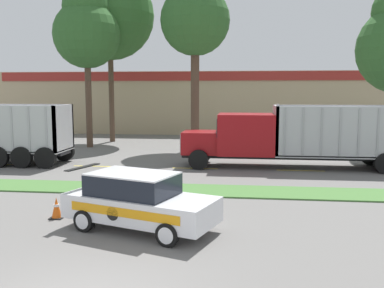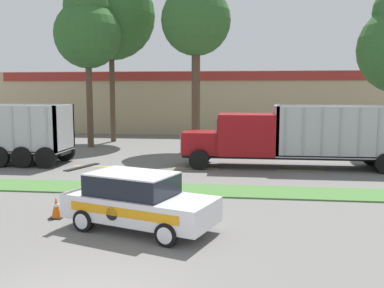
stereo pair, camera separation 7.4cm
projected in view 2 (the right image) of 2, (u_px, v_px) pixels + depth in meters
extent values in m
cube|color=#477538|center=(167.00, 189.00, 17.44)|extent=(120.00, 2.08, 0.06)
cube|color=yellow|center=(2.00, 164.00, 23.63)|extent=(2.40, 0.14, 0.01)
cube|color=yellow|center=(96.00, 166.00, 22.98)|extent=(2.40, 0.14, 0.01)
cube|color=yellow|center=(196.00, 168.00, 22.33)|extent=(2.40, 0.14, 0.01)
cube|color=yellow|center=(301.00, 171.00, 21.68)|extent=(2.40, 0.14, 0.01)
cube|color=#B7B7BC|center=(10.00, 149.00, 23.76)|extent=(6.59, 2.46, 0.12)
cube|color=#B7B7BC|center=(64.00, 128.00, 23.22)|extent=(0.16, 2.46, 2.47)
cube|color=#B7B7BC|center=(19.00, 125.00, 24.74)|extent=(6.59, 0.16, 2.47)
cube|color=#A3A3A8|center=(12.00, 129.00, 22.26)|extent=(0.10, 0.04, 2.35)
cube|color=#A3A3A8|center=(29.00, 129.00, 22.15)|extent=(0.10, 0.04, 2.35)
cube|color=#A3A3A8|center=(47.00, 130.00, 22.04)|extent=(0.10, 0.04, 2.35)
cylinder|color=black|center=(46.00, 158.00, 22.27)|extent=(1.13, 0.30, 1.13)
cylinder|color=black|center=(65.00, 151.00, 24.66)|extent=(1.13, 0.30, 1.13)
cylinder|color=black|center=(22.00, 157.00, 22.43)|extent=(1.13, 0.30, 1.13)
cylinder|color=black|center=(44.00, 151.00, 24.81)|extent=(1.13, 0.30, 1.13)
cylinder|color=black|center=(22.00, 150.00, 24.97)|extent=(1.13, 0.30, 1.13)
cube|color=black|center=(296.00, 156.00, 22.51)|extent=(11.93, 1.37, 0.18)
cube|color=maroon|center=(201.00, 142.00, 23.03)|extent=(1.90, 2.04, 1.17)
cube|color=#B7B7BC|center=(183.00, 142.00, 23.15)|extent=(0.06, 1.74, 0.99)
cube|color=maroon|center=(246.00, 134.00, 22.68)|extent=(2.92, 2.49, 2.13)
cube|color=black|center=(219.00, 127.00, 22.81)|extent=(0.04, 2.12, 0.96)
cylinder|color=silver|center=(278.00, 120.00, 21.60)|extent=(0.14, 0.14, 1.62)
cube|color=#ADADB2|center=(343.00, 154.00, 22.20)|extent=(7.11, 2.49, 0.12)
cube|color=#ADADB2|center=(276.00, 129.00, 22.46)|extent=(0.16, 2.49, 2.52)
cube|color=#ADADB2|center=(350.00, 132.00, 20.90)|extent=(7.11, 0.16, 2.52)
cube|color=#ADADB2|center=(339.00, 128.00, 23.19)|extent=(7.11, 0.16, 2.52)
cube|color=#99999E|center=(285.00, 132.00, 21.17)|extent=(0.10, 0.04, 2.39)
cube|color=#99999E|center=(304.00, 132.00, 21.07)|extent=(0.10, 0.04, 2.39)
cube|color=#99999E|center=(322.00, 132.00, 20.96)|extent=(0.10, 0.04, 2.39)
cube|color=#99999E|center=(341.00, 132.00, 20.85)|extent=(0.10, 0.04, 2.39)
cube|color=#99999E|center=(360.00, 133.00, 20.75)|extent=(0.10, 0.04, 2.39)
cube|color=#99999E|center=(379.00, 133.00, 20.64)|extent=(0.10, 0.04, 2.39)
cylinder|color=black|center=(199.00, 160.00, 21.92)|extent=(1.02, 0.30, 1.02)
cylinder|color=black|center=(203.00, 153.00, 24.33)|extent=(1.02, 0.30, 1.02)
cylinder|color=black|center=(371.00, 156.00, 23.23)|extent=(1.02, 0.30, 1.02)
cube|color=white|center=(140.00, 207.00, 12.43)|extent=(4.78, 3.19, 0.71)
cube|color=black|center=(132.00, 184.00, 12.47)|extent=(2.83, 2.32, 0.60)
cube|color=white|center=(132.00, 173.00, 12.43)|extent=(2.83, 2.32, 0.04)
cube|color=black|center=(82.00, 167.00, 13.23)|extent=(0.67, 1.44, 0.03)
cube|color=orange|center=(121.00, 213.00, 11.60)|extent=(3.35, 1.19, 0.25)
cylinder|color=black|center=(112.00, 214.00, 11.75)|extent=(0.37, 0.14, 0.39)
cylinder|color=black|center=(166.00, 235.00, 11.10)|extent=(0.67, 0.40, 0.64)
cylinder|color=silver|center=(164.00, 236.00, 11.00)|extent=(0.42, 0.16, 0.45)
cylinder|color=black|center=(196.00, 217.00, 12.64)|extent=(0.67, 0.40, 0.64)
cylinder|color=silver|center=(197.00, 216.00, 12.74)|extent=(0.42, 0.16, 0.45)
cylinder|color=black|center=(84.00, 221.00, 12.30)|extent=(0.67, 0.40, 0.64)
cylinder|color=silver|center=(81.00, 222.00, 12.21)|extent=(0.42, 0.16, 0.45)
cylinder|color=black|center=(119.00, 206.00, 13.85)|extent=(0.67, 0.40, 0.64)
cylinder|color=silver|center=(121.00, 205.00, 13.95)|extent=(0.42, 0.16, 0.45)
cube|color=black|center=(57.00, 217.00, 13.63)|extent=(0.41, 0.41, 0.03)
cone|color=#EA5B14|center=(56.00, 207.00, 13.59)|extent=(0.32, 0.32, 0.65)
cylinder|color=white|center=(56.00, 205.00, 13.58)|extent=(0.18, 0.18, 0.08)
cube|color=tan|center=(204.00, 102.00, 44.58)|extent=(39.17, 12.00, 5.79)
cube|color=maroon|center=(198.00, 76.00, 38.32)|extent=(37.22, 0.10, 0.80)
cylinder|color=brown|center=(90.00, 101.00, 30.41)|extent=(0.44, 0.44, 6.64)
sphere|color=#2D5B28|center=(88.00, 35.00, 29.84)|extent=(4.66, 4.66, 4.66)
sphere|color=#2D5B28|center=(87.00, 7.00, 29.61)|extent=(3.26, 3.26, 3.26)
cylinder|color=brown|center=(112.00, 92.00, 33.71)|extent=(0.42, 0.42, 7.94)
sphere|color=#2D5B28|center=(111.00, 15.00, 32.98)|extent=(6.88, 6.88, 6.88)
cylinder|color=brown|center=(196.00, 95.00, 29.52)|extent=(0.59, 0.59, 7.46)
sphere|color=#2D5B28|center=(196.00, 20.00, 28.90)|extent=(4.73, 4.73, 4.73)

